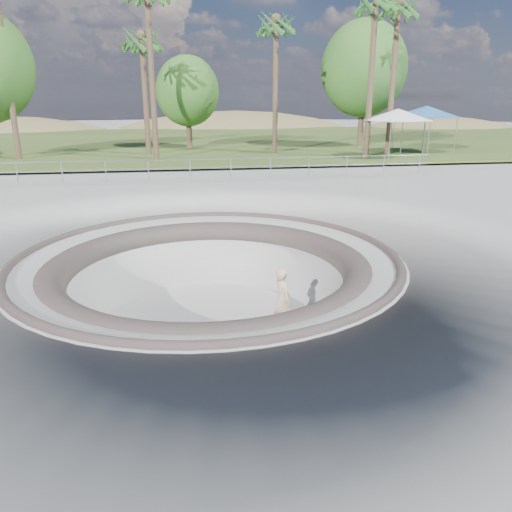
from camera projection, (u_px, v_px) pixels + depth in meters
The scene contains 15 objects.
ground at pixel (207, 257), 13.31m from camera, with size 180.00×180.00×0.00m, color #A3A29D.
skate_bowl at pixel (209, 319), 13.87m from camera, with size 14.00×14.00×4.10m.
grass_strip at pixel (182, 141), 45.20m from camera, with size 180.00×36.00×0.12m.
distant_hills at pixel (208, 180), 69.76m from camera, with size 103.20×45.00×28.60m.
safety_railing at pixel (190, 169), 24.38m from camera, with size 25.00×0.06×1.03m.
skateboard at pixel (282, 330), 13.29m from camera, with size 0.79×0.49×0.08m.
skater at pixel (282, 300), 13.02m from camera, with size 0.62×0.41×1.70m, color #DCB48E.
canopy_white at pixel (398, 115), 31.89m from camera, with size 5.97×5.97×3.06m.
canopy_blue at pixel (426, 111), 35.00m from camera, with size 6.01×6.01×3.20m.
palm_b at pixel (142, 43), 32.24m from camera, with size 2.60×2.60×8.47m.
palm_d at pixel (276, 28), 32.99m from camera, with size 2.60×2.60×9.58m.
palm_e at pixel (376, 7), 29.87m from camera, with size 2.60×2.60×10.43m.
palm_f at pixel (398, 12), 31.86m from camera, with size 2.60×2.60×10.42m.
bushy_tree_mid at pixel (187, 91), 37.96m from camera, with size 4.80×4.37×6.93m.
bushy_tree_right at pixel (364, 69), 38.47m from camera, with size 6.65×6.05×9.59m.
Camera 1 is at (-0.75, -12.71, 4.09)m, focal length 35.00 mm.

